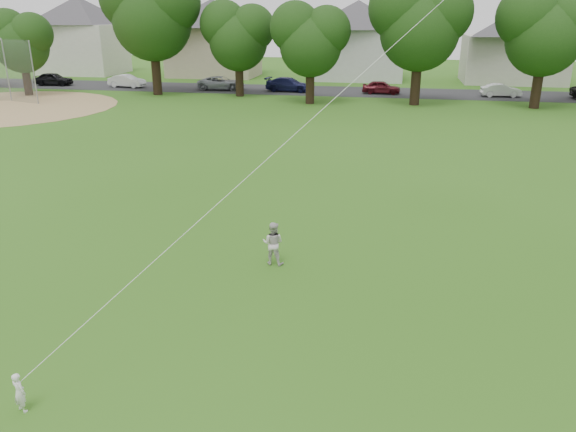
# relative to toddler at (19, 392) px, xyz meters

# --- Properties ---
(ground) EXTENTS (160.00, 160.00, 0.00)m
(ground) POSITION_rel_toddler_xyz_m (2.35, 3.26, -0.42)
(ground) COLOR #2B5C15
(ground) RESTS_ON ground
(street) EXTENTS (90.00, 7.00, 0.01)m
(street) POSITION_rel_toddler_xyz_m (2.35, 45.26, -0.41)
(street) COLOR #2D2D30
(street) RESTS_ON ground
(toddler) EXTENTS (0.35, 0.29, 0.83)m
(toddler) POSITION_rel_toddler_xyz_m (0.00, 0.00, 0.00)
(toddler) COLOR white
(toddler) RESTS_ON ground
(older_boy) EXTENTS (0.68, 0.55, 1.31)m
(older_boy) POSITION_rel_toddler_xyz_m (3.31, 7.27, 0.24)
(older_boy) COLOR beige
(older_boy) RESTS_ON ground
(kite) EXTENTS (4.79, 5.78, 15.38)m
(kite) POSITION_rel_toddler_xyz_m (4.21, 5.27, 3.87)
(kite) COLOR white
(kite) RESTS_ON ground
(tree_row) EXTENTS (82.61, 8.80, 11.52)m
(tree_row) POSITION_rel_toddler_xyz_m (5.45, 39.41, 5.99)
(tree_row) COLOR black
(tree_row) RESTS_ON ground
(parked_cars) EXTENTS (63.74, 2.41, 1.27)m
(parked_cars) POSITION_rel_toddler_xyz_m (3.94, 44.26, 0.21)
(parked_cars) COLOR black
(parked_cars) RESTS_ON ground
(house_row) EXTENTS (76.90, 14.27, 10.11)m
(house_row) POSITION_rel_toddler_xyz_m (2.35, 55.26, 4.54)
(house_row) COLOR silver
(house_row) RESTS_ON ground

